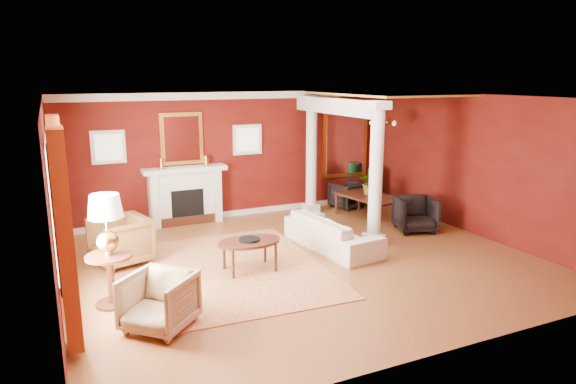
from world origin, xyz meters
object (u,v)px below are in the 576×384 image
armchair_stripe (159,299)px  coffee_table (249,243)px  sofa (332,227)px  side_table (107,230)px  armchair_leopard (120,239)px  dining_table (370,200)px

armchair_stripe → coffee_table: size_ratio=0.76×
sofa → side_table: side_table is taller
sofa → coffee_table: (-1.86, -0.43, 0.07)m
armchair_leopard → dining_table: (5.64, 0.65, -0.02)m
sofa → armchair_stripe: bearing=110.6°
armchair_stripe → side_table: bearing=160.9°
sofa → coffee_table: bearing=96.8°
sofa → dining_table: dining_table is taller
armchair_leopard → dining_table: 5.68m
armchair_leopard → coffee_table: (1.94, -1.28, 0.03)m
armchair_stripe → sofa: bearing=72.2°
side_table → dining_table: size_ratio=1.04×
sofa → dining_table: (1.85, 1.50, 0.02)m
armchair_leopard → side_table: (-0.35, -1.69, 0.66)m
armchair_stripe → dining_table: size_ratio=0.52×
coffee_table → sofa: bearing=13.1°
side_table → dining_table: side_table is taller
side_table → dining_table: bearing=21.3°
armchair_stripe → dining_table: bearing=76.6°
dining_table → coffee_table: bearing=107.6°
sofa → dining_table: 2.38m
sofa → coffee_table: size_ratio=2.02×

